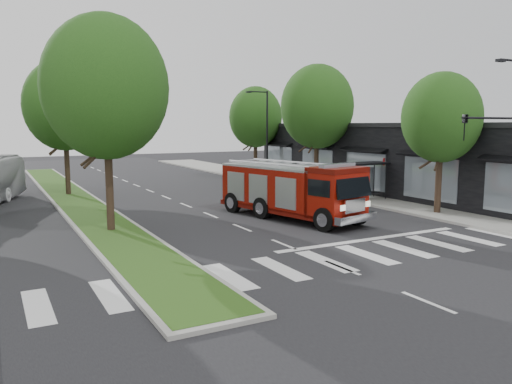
# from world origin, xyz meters

# --- Properties ---
(ground) EXTENTS (140.00, 140.00, 0.00)m
(ground) POSITION_xyz_m (0.00, 0.00, 0.00)
(ground) COLOR black
(ground) RESTS_ON ground
(sidewalk_right) EXTENTS (5.00, 80.00, 0.15)m
(sidewalk_right) POSITION_xyz_m (12.50, 10.00, 0.07)
(sidewalk_right) COLOR gray
(sidewalk_right) RESTS_ON ground
(median) EXTENTS (3.00, 50.00, 0.15)m
(median) POSITION_xyz_m (-6.00, 18.00, 0.08)
(median) COLOR gray
(median) RESTS_ON ground
(storefront_row) EXTENTS (8.00, 30.00, 5.00)m
(storefront_row) POSITION_xyz_m (17.00, 10.00, 2.50)
(storefront_row) COLOR black
(storefront_row) RESTS_ON ground
(bus_shelter) EXTENTS (3.20, 1.60, 2.61)m
(bus_shelter) POSITION_xyz_m (11.20, 8.15, 2.04)
(bus_shelter) COLOR black
(bus_shelter) RESTS_ON ground
(tree_right_near) EXTENTS (4.40, 4.40, 8.05)m
(tree_right_near) POSITION_xyz_m (11.50, 2.00, 5.51)
(tree_right_near) COLOR black
(tree_right_near) RESTS_ON ground
(tree_right_mid) EXTENTS (5.60, 5.60, 9.72)m
(tree_right_mid) POSITION_xyz_m (11.50, 14.00, 6.49)
(tree_right_mid) COLOR black
(tree_right_mid) RESTS_ON ground
(tree_right_far) EXTENTS (5.00, 5.00, 8.73)m
(tree_right_far) POSITION_xyz_m (11.50, 24.00, 5.84)
(tree_right_far) COLOR black
(tree_right_far) RESTS_ON ground
(tree_median_near) EXTENTS (5.80, 5.80, 10.16)m
(tree_median_near) POSITION_xyz_m (-6.00, 6.00, 6.81)
(tree_median_near) COLOR black
(tree_median_near) RESTS_ON ground
(tree_median_far) EXTENTS (5.60, 5.60, 9.72)m
(tree_median_far) POSITION_xyz_m (-6.00, 20.00, 6.49)
(tree_median_far) COLOR black
(tree_median_far) RESTS_ON ground
(streetlight_right_near) EXTENTS (4.08, 0.22, 8.00)m
(streetlight_right_near) POSITION_xyz_m (9.61, -3.50, 4.67)
(streetlight_right_near) COLOR black
(streetlight_right_near) RESTS_ON ground
(streetlight_right_far) EXTENTS (2.11, 0.20, 8.00)m
(streetlight_right_far) POSITION_xyz_m (10.35, 20.00, 4.48)
(streetlight_right_far) COLOR black
(streetlight_right_far) RESTS_ON ground
(fire_engine) EXTENTS (4.72, 9.66, 3.22)m
(fire_engine) POSITION_xyz_m (3.52, 5.07, 1.54)
(fire_engine) COLOR #500A04
(fire_engine) RESTS_ON ground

